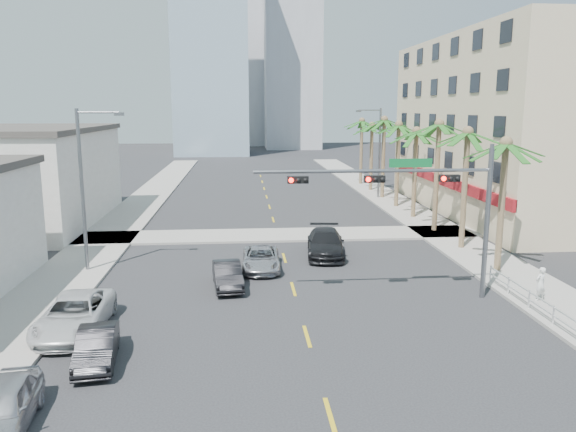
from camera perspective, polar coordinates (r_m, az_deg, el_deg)
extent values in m
plane|color=#262628|center=(19.48, 3.37, -16.71)|extent=(260.00, 260.00, 0.00)
cube|color=gray|center=(40.81, 16.24, -2.18)|extent=(4.00, 120.00, 0.15)
cube|color=gray|center=(39.30, -18.60, -2.81)|extent=(4.00, 120.00, 0.15)
cube|color=gray|center=(40.16, -1.03, -1.94)|extent=(80.00, 4.00, 0.15)
cube|color=beige|center=(53.09, 23.02, 8.44)|extent=(15.00, 28.00, 15.00)
cube|color=maroon|center=(50.38, 14.94, 3.70)|extent=(0.30, 28.00, 0.80)
cube|color=beige|center=(48.47, -25.27, 3.47)|extent=(11.00, 18.00, 7.20)
cube|color=#99B2C6|center=(113.20, -7.89, 18.45)|extent=(14.00, 14.00, 48.00)
cube|color=#ADADB2|center=(129.30, 0.46, 20.29)|extent=(12.00, 12.00, 60.00)
cube|color=#ADADB2|center=(142.57, -5.11, 15.73)|extent=(16.00, 16.00, 42.00)
cylinder|color=slate|center=(28.12, 19.54, -0.84)|extent=(0.24, 0.24, 7.20)
cylinder|color=slate|center=(25.94, 8.73, 4.55)|extent=(11.00, 0.16, 0.16)
cube|color=#0C662D|center=(26.35, 12.36, 5.28)|extent=(2.00, 0.05, 0.40)
cube|color=black|center=(26.86, 16.07, 3.71)|extent=(0.95, 0.28, 0.32)
sphere|color=#FF0C05|center=(26.60, 15.55, 3.67)|extent=(0.22, 0.22, 0.22)
cube|color=black|center=(25.83, 8.78, 3.74)|extent=(0.95, 0.28, 0.32)
sphere|color=#FF0C05|center=(25.61, 8.16, 3.69)|extent=(0.22, 0.22, 0.22)
cube|color=black|center=(25.25, 1.02, 3.70)|extent=(0.95, 0.28, 0.32)
sphere|color=#FF0C05|center=(25.06, 0.32, 3.64)|extent=(0.22, 0.22, 0.22)
cylinder|color=brown|center=(32.77, 20.85, 0.68)|extent=(0.36, 0.36, 7.20)
cylinder|color=brown|center=(37.43, 17.48, 2.37)|extent=(0.36, 0.36, 7.56)
cylinder|color=brown|center=(42.22, 14.86, 3.68)|extent=(0.36, 0.36, 7.92)
cylinder|color=brown|center=(47.16, 12.74, 4.06)|extent=(0.36, 0.36, 7.20)
cylinder|color=brown|center=(52.09, 11.05, 4.96)|extent=(0.36, 0.36, 7.56)
cylinder|color=brown|center=(57.08, 9.64, 5.70)|extent=(0.36, 0.36, 7.92)
cylinder|color=brown|center=(62.14, 8.45, 5.82)|extent=(0.36, 0.36, 7.20)
cylinder|color=brown|center=(67.18, 7.45, 6.38)|extent=(0.36, 0.36, 7.56)
cylinder|color=slate|center=(32.58, -20.17, 2.27)|extent=(0.20, 0.20, 9.00)
cylinder|color=slate|center=(31.98, -18.75, 9.96)|extent=(2.20, 0.12, 0.12)
cube|color=slate|center=(31.74, -16.79, 9.89)|extent=(0.50, 0.25, 0.18)
cylinder|color=slate|center=(56.93, 9.27, 6.24)|extent=(0.20, 0.20, 9.00)
cylinder|color=slate|center=(56.50, 8.30, 10.60)|extent=(2.20, 0.12, 0.12)
cube|color=slate|center=(56.26, 7.19, 10.53)|extent=(0.50, 0.25, 0.18)
cylinder|color=silver|center=(27.72, 23.30, -7.80)|extent=(0.08, 8.00, 0.08)
cylinder|color=silver|center=(27.62, 23.36, -7.11)|extent=(0.08, 8.00, 0.08)
cylinder|color=silver|center=(26.10, 25.35, -9.24)|extent=(0.08, 0.08, 1.00)
cylinder|color=silver|center=(27.74, 23.29, -7.90)|extent=(0.08, 0.08, 1.00)
cylinder|color=silver|center=(29.42, 21.48, -6.70)|extent=(0.08, 0.08, 1.00)
cylinder|color=silver|center=(31.14, 19.87, -5.63)|extent=(0.08, 0.08, 1.00)
imported|color=silver|center=(18.61, -27.11, -16.95)|extent=(2.05, 4.26, 1.40)
imported|color=black|center=(21.74, -18.87, -12.45)|extent=(1.78, 3.90, 1.24)
imported|color=silver|center=(24.79, -20.85, -9.34)|extent=(2.50, 5.36, 1.48)
imported|color=black|center=(28.91, -6.16, -5.98)|extent=(1.78, 4.05, 1.29)
imported|color=#B6B6BB|center=(31.87, -2.76, -4.37)|extent=(2.19, 4.55, 1.25)
imported|color=black|center=(34.83, 3.82, -2.76)|extent=(2.81, 5.67, 1.58)
imported|color=white|center=(28.87, 24.27, -6.30)|extent=(0.69, 0.58, 1.61)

